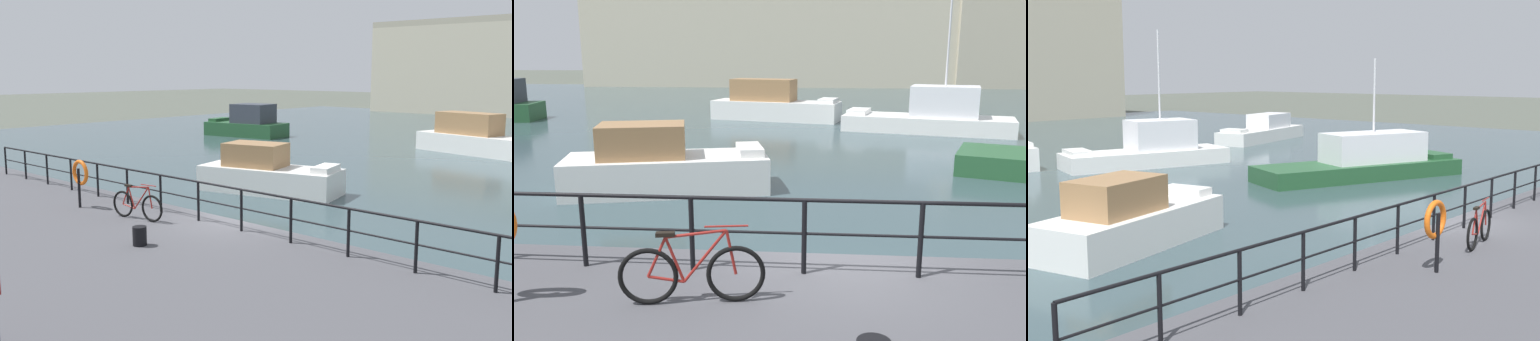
% 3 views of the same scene
% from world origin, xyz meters
% --- Properties ---
extents(ground_plane, '(240.00, 240.00, 0.00)m').
position_xyz_m(ground_plane, '(0.00, 0.00, 0.00)').
color(ground_plane, '#4C5147').
extents(moored_red_daysailer, '(8.83, 4.85, 6.98)m').
position_xyz_m(moored_red_daysailer, '(5.62, 19.70, 0.87)').
color(moored_red_daysailer, white).
rests_on(moored_red_daysailer, water_basin).
extents(moored_cabin_cruiser, '(9.18, 4.30, 1.89)m').
position_xyz_m(moored_cabin_cruiser, '(19.03, 24.13, 0.70)').
color(moored_cabin_cruiser, white).
rests_on(moored_cabin_cruiser, water_basin).
extents(moored_green_narrowboat, '(10.24, 6.16, 5.43)m').
position_xyz_m(moored_green_narrowboat, '(9.63, 9.00, 0.78)').
color(moored_green_narrowboat, '#23512D').
rests_on(moored_green_narrowboat, water_basin).
extents(moored_small_launch, '(6.12, 3.44, 2.00)m').
position_xyz_m(moored_small_launch, '(-4.80, 6.99, 0.76)').
color(moored_small_launch, white).
rests_on(moored_small_launch, water_basin).
extents(quay_railing, '(21.87, 0.07, 1.08)m').
position_xyz_m(quay_railing, '(-0.56, -0.75, 1.71)').
color(quay_railing, black).
rests_on(quay_railing, quay_promenade).
extents(parked_bicycle, '(1.76, 0.34, 0.98)m').
position_xyz_m(parked_bicycle, '(-1.89, -1.74, 1.37)').
color(parked_bicycle, black).
rests_on(parked_bicycle, quay_promenade).
extents(life_ring_stand, '(0.75, 0.16, 1.40)m').
position_xyz_m(life_ring_stand, '(-4.29, -1.94, 1.95)').
color(life_ring_stand, black).
rests_on(life_ring_stand, quay_promenade).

